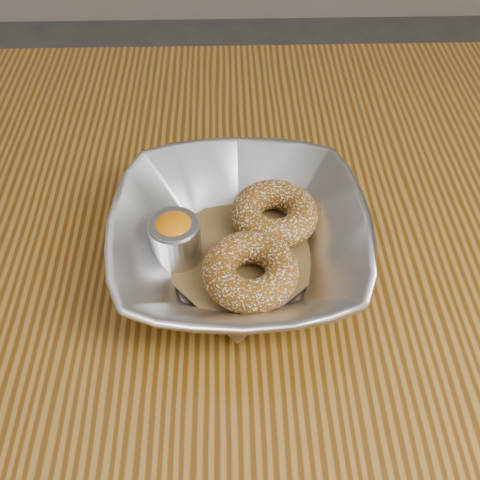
{
  "coord_description": "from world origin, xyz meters",
  "views": [
    {
      "loc": [
        -0.05,
        -0.39,
        1.18
      ],
      "look_at": [
        -0.04,
        -0.02,
        0.78
      ],
      "focal_mm": 42.0,
      "sensor_mm": 36.0,
      "label": 1
    }
  ],
  "objects_px": {
    "donut_front": "(251,271)",
    "ramekin": "(175,237)",
    "table": "(274,298)",
    "donut_back": "(274,214)",
    "serving_bowl": "(240,240)"
  },
  "relations": [
    {
      "from": "serving_bowl",
      "to": "donut_front",
      "type": "height_order",
      "value": "serving_bowl"
    },
    {
      "from": "serving_bowl",
      "to": "donut_front",
      "type": "relative_size",
      "value": 2.71
    },
    {
      "from": "donut_back",
      "to": "donut_front",
      "type": "xyz_separation_m",
      "value": [
        -0.03,
        -0.07,
        0.0
      ]
    },
    {
      "from": "donut_back",
      "to": "ramekin",
      "type": "height_order",
      "value": "ramekin"
    },
    {
      "from": "donut_back",
      "to": "donut_front",
      "type": "bearing_deg",
      "value": -110.13
    },
    {
      "from": "donut_front",
      "to": "ramekin",
      "type": "relative_size",
      "value": 1.8
    },
    {
      "from": "table",
      "to": "serving_bowl",
      "type": "bearing_deg",
      "value": -149.14
    },
    {
      "from": "serving_bowl",
      "to": "donut_front",
      "type": "xyz_separation_m",
      "value": [
        0.01,
        -0.04,
        -0.0
      ]
    },
    {
      "from": "table",
      "to": "donut_back",
      "type": "distance_m",
      "value": 0.13
    },
    {
      "from": "serving_bowl",
      "to": "ramekin",
      "type": "xyz_separation_m",
      "value": [
        -0.06,
        0.0,
        0.0
      ]
    },
    {
      "from": "donut_back",
      "to": "ramekin",
      "type": "relative_size",
      "value": 1.76
    },
    {
      "from": "table",
      "to": "donut_back",
      "type": "relative_size",
      "value": 13.5
    },
    {
      "from": "serving_bowl",
      "to": "donut_back",
      "type": "bearing_deg",
      "value": 47.07
    },
    {
      "from": "donut_front",
      "to": "serving_bowl",
      "type": "bearing_deg",
      "value": 104.03
    },
    {
      "from": "donut_back",
      "to": "donut_front",
      "type": "height_order",
      "value": "same"
    }
  ]
}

